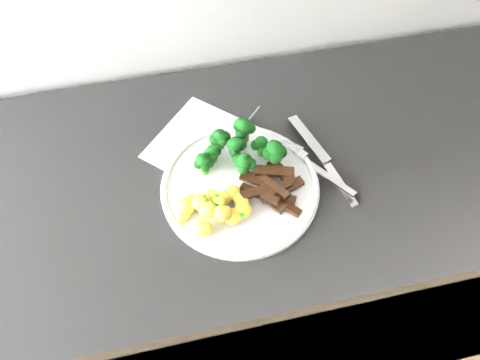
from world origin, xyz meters
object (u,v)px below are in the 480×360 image
(fork, at_px, (320,169))
(plate, at_px, (240,187))
(broccoli, at_px, (242,148))
(potatoes, at_px, (215,207))
(recipe_paper, at_px, (222,152))
(beef_strips, at_px, (273,189))
(counter, at_px, (214,272))
(knife, at_px, (330,170))

(fork, bearing_deg, plate, 179.68)
(broccoli, distance_m, fork, 0.15)
(potatoes, height_order, fork, potatoes)
(plate, distance_m, potatoes, 0.07)
(recipe_paper, distance_m, beef_strips, 0.14)
(counter, distance_m, recipe_paper, 0.45)
(potatoes, relative_size, beef_strips, 1.06)
(recipe_paper, xyz_separation_m, knife, (0.19, -0.09, 0.01))
(knife, bearing_deg, fork, 179.33)
(beef_strips, bearing_deg, knife, 11.85)
(counter, xyz_separation_m, knife, (0.24, -0.04, 0.45))
(plate, relative_size, beef_strips, 2.34)
(broccoli, bearing_deg, plate, -105.61)
(broccoli, relative_size, beef_strips, 1.38)
(knife, bearing_deg, potatoes, -169.20)
(beef_strips, distance_m, knife, 0.12)
(beef_strips, height_order, knife, beef_strips)
(recipe_paper, bearing_deg, plate, -79.67)
(potatoes, xyz_separation_m, fork, (0.21, 0.04, -0.01))
(fork, bearing_deg, potatoes, -168.03)
(counter, height_order, broccoli, broccoli)
(counter, xyz_separation_m, beef_strips, (0.12, -0.06, 0.46))
(counter, height_order, plate, plate)
(plate, relative_size, knife, 1.27)
(fork, xyz_separation_m, knife, (0.02, -0.00, -0.01))
(broccoli, bearing_deg, beef_strips, -65.52)
(fork, bearing_deg, counter, 169.99)
(potatoes, relative_size, fork, 0.84)
(plate, relative_size, fork, 1.85)
(broccoli, height_order, potatoes, broccoli)
(broccoli, relative_size, knife, 0.75)
(plate, height_order, broccoli, broccoli)
(counter, relative_size, broccoli, 13.37)
(counter, relative_size, recipe_paper, 7.21)
(recipe_paper, relative_size, plate, 1.10)
(plate, height_order, knife, knife)
(beef_strips, bearing_deg, plate, 154.81)
(fork, bearing_deg, broccoli, 156.16)
(knife, bearing_deg, recipe_paper, 154.13)
(recipe_paper, bearing_deg, fork, -28.63)
(broccoli, height_order, beef_strips, broccoli)
(broccoli, bearing_deg, recipe_paper, 135.85)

